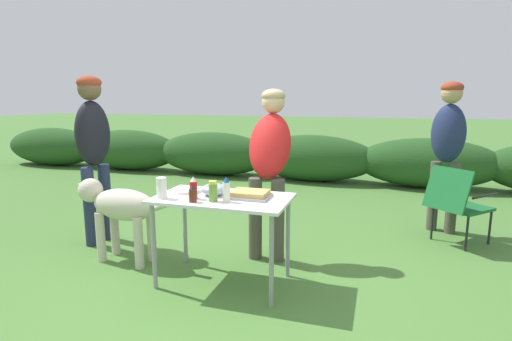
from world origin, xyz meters
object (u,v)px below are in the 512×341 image
(mixing_bowl, at_px, (214,189))
(dog, at_px, (119,207))
(relish_jar, at_px, (213,191))
(ketchup_bottle, at_px, (193,188))
(folding_table, at_px, (222,206))
(standing_person_in_dark_puffer, at_px, (270,155))
(standing_person_in_navy_coat, at_px, (448,140))
(mayo_bottle, at_px, (226,190))
(standing_person_in_olive_jacket, at_px, (93,141))
(food_tray, at_px, (250,194))
(plate_stack, at_px, (187,190))
(paper_cup_stack, at_px, (162,188))
(camp_chair_green_behind_table, at_px, (457,201))
(bbq_sauce_bottle, at_px, (193,194))

(mixing_bowl, distance_m, dog, 1.07)
(relish_jar, distance_m, ketchup_bottle, 0.19)
(folding_table, height_order, relish_jar, relish_jar)
(standing_person_in_dark_puffer, xyz_separation_m, standing_person_in_navy_coat, (1.72, 1.28, 0.07))
(mayo_bottle, bearing_deg, standing_person_in_olive_jacket, 160.15)
(mixing_bowl, relative_size, standing_person_in_dark_puffer, 0.13)
(standing_person_in_dark_puffer, distance_m, standing_person_in_navy_coat, 2.15)
(food_tray, height_order, dog, food_tray)
(food_tray, distance_m, standing_person_in_dark_puffer, 0.68)
(folding_table, relative_size, standing_person_in_olive_jacket, 0.63)
(ketchup_bottle, distance_m, mayo_bottle, 0.29)
(plate_stack, distance_m, relish_jar, 0.42)
(folding_table, distance_m, plate_stack, 0.39)
(food_tray, xyz_separation_m, ketchup_bottle, (-0.42, -0.17, 0.06))
(mixing_bowl, relative_size, relish_jar, 1.28)
(mayo_bottle, relative_size, standing_person_in_navy_coat, 0.12)
(food_tray, bearing_deg, standing_person_in_dark_puffer, 90.93)
(ketchup_bottle, bearing_deg, standing_person_in_dark_puffer, 63.21)
(mixing_bowl, distance_m, ketchup_bottle, 0.19)
(mayo_bottle, xyz_separation_m, standing_person_in_navy_coat, (1.84, 2.10, 0.24))
(paper_cup_stack, height_order, standing_person_in_dark_puffer, standing_person_in_dark_puffer)
(plate_stack, bearing_deg, paper_cup_stack, -107.66)
(relish_jar, bearing_deg, standing_person_in_navy_coat, 47.52)
(relish_jar, relative_size, standing_person_in_olive_jacket, 0.09)
(food_tray, distance_m, standing_person_in_olive_jacket, 1.93)
(plate_stack, height_order, paper_cup_stack, paper_cup_stack)
(folding_table, relative_size, plate_stack, 4.24)
(food_tray, xyz_separation_m, standing_person_in_olive_jacket, (-1.85, 0.44, 0.33))
(plate_stack, relative_size, camp_chair_green_behind_table, 0.31)
(standing_person_in_olive_jacket, bearing_deg, mayo_bottle, -99.60)
(mayo_bottle, height_order, standing_person_in_olive_jacket, standing_person_in_olive_jacket)
(folding_table, relative_size, camp_chair_green_behind_table, 1.32)
(ketchup_bottle, bearing_deg, relish_jar, -10.01)
(standing_person_in_dark_puffer, bearing_deg, mixing_bowl, -115.34)
(mayo_bottle, distance_m, dog, 1.27)
(mayo_bottle, distance_m, standing_person_in_dark_puffer, 0.84)
(bbq_sauce_bottle, xyz_separation_m, mayo_bottle, (0.25, 0.09, 0.03))
(paper_cup_stack, bearing_deg, standing_person_in_olive_jacket, 150.37)
(folding_table, relative_size, ketchup_bottle, 6.10)
(standing_person_in_olive_jacket, bearing_deg, mixing_bowl, -96.19)
(mayo_bottle, bearing_deg, standing_person_in_dark_puffer, 81.58)
(relish_jar, relative_size, dog, 0.15)
(standing_person_in_dark_puffer, distance_m, standing_person_in_olive_jacket, 1.85)
(folding_table, distance_m, food_tray, 0.25)
(food_tray, relative_size, camp_chair_green_behind_table, 0.40)
(relish_jar, bearing_deg, mayo_bottle, 11.13)
(ketchup_bottle, relative_size, mayo_bottle, 0.91)
(dog, distance_m, camp_chair_green_behind_table, 3.43)
(standing_person_in_dark_puffer, xyz_separation_m, standing_person_in_olive_jacket, (-1.84, -0.20, 0.09))
(folding_table, xyz_separation_m, ketchup_bottle, (-0.20, -0.12, 0.16))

